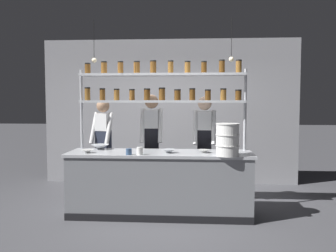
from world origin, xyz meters
TOP-DOWN VIEW (x-y plane):
  - ground_plane at (0.00, 0.00)m, footprint 40.00×40.00m
  - back_wall at (0.00, 2.14)m, footprint 5.06×0.12m
  - prep_counter at (0.00, -0.00)m, footprint 2.66×0.76m
  - spice_shelf_unit at (0.00, 0.33)m, footprint 2.55×0.28m
  - chef_left at (-1.03, 0.79)m, footprint 0.41×0.35m
  - chef_center at (-0.20, 0.68)m, footprint 0.36×0.31m
  - chef_right at (0.66, 0.65)m, footprint 0.37×0.31m
  - container_stack at (0.94, -0.31)m, footprint 0.32×0.32m
  - prep_bowl_near_left at (0.13, -0.08)m, footprint 0.20×0.20m
  - prep_bowl_center_front at (-1.03, -0.15)m, footprint 0.17×0.17m
  - prep_bowl_center_back at (0.63, -0.02)m, footprint 0.16×0.16m
  - prep_bowl_near_right at (-0.94, 0.23)m, footprint 0.27×0.27m
  - serving_cup_front at (-0.40, -0.29)m, footprint 0.08×0.08m
  - serving_cup_by_board at (-0.25, -0.29)m, footprint 0.09×0.09m
  - pendant_light_row at (0.03, 0.00)m, footprint 2.03×0.07m

SIDE VIEW (x-z plane):
  - ground_plane at x=0.00m, z-range 0.00..0.00m
  - prep_counter at x=0.00m, z-range 0.00..0.92m
  - prep_bowl_center_back at x=0.63m, z-range 0.92..0.96m
  - prep_bowl_center_front at x=-1.03m, z-range 0.92..0.97m
  - prep_bowl_near_left at x=0.13m, z-range 0.92..0.97m
  - prep_bowl_near_right at x=-0.94m, z-range 0.92..0.99m
  - serving_cup_front at x=-0.40m, z-range 0.92..1.00m
  - chef_left at x=-1.03m, z-range 0.13..1.81m
  - serving_cup_by_board at x=-0.25m, z-range 0.92..1.03m
  - chef_right at x=0.66m, z-range 0.14..1.87m
  - chef_center at x=-0.20m, z-range 0.15..1.90m
  - container_stack at x=0.94m, z-range 0.92..1.36m
  - back_wall at x=0.00m, z-range 0.00..2.87m
  - spice_shelf_unit at x=0.00m, z-range 0.68..2.95m
  - pendant_light_row at x=0.03m, z-range 1.96..2.58m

